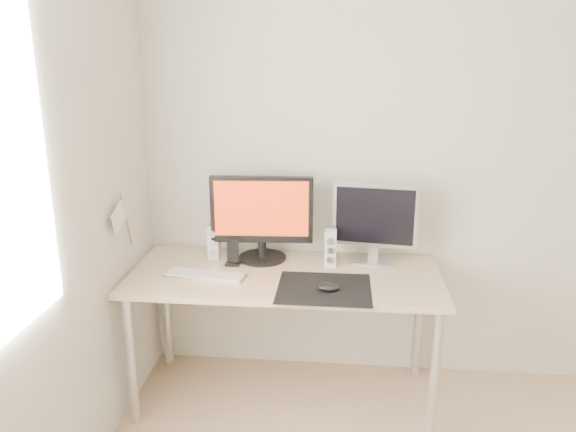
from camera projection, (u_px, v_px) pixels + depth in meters
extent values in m
plane|color=silver|center=(464.00, 164.00, 3.01)|extent=(3.50, 0.00, 3.50)
cube|color=black|center=(324.00, 288.00, 2.70)|extent=(0.45, 0.40, 0.00)
ellipsoid|color=black|center=(328.00, 287.00, 2.66)|extent=(0.10, 0.06, 0.04)
cube|color=#D1B587|center=(285.00, 276.00, 2.90)|extent=(1.60, 0.70, 0.03)
cylinder|color=silver|center=(131.00, 361.00, 2.79)|extent=(0.05, 0.05, 0.70)
cylinder|color=silver|center=(434.00, 377.00, 2.65)|extent=(0.05, 0.05, 0.70)
cylinder|color=silver|center=(167.00, 310.00, 3.34)|extent=(0.05, 0.05, 0.70)
cylinder|color=silver|center=(419.00, 321.00, 3.21)|extent=(0.05, 0.05, 0.70)
cylinder|color=black|center=(262.00, 258.00, 3.09)|extent=(0.27, 0.27, 0.02)
cylinder|color=black|center=(262.00, 246.00, 3.07)|extent=(0.05, 0.05, 0.12)
cube|color=black|center=(262.00, 209.00, 3.00)|extent=(0.55, 0.07, 0.36)
cube|color=#E7570C|center=(261.00, 209.00, 2.97)|extent=(0.50, 0.03, 0.30)
cube|color=silver|center=(373.00, 261.00, 3.04)|extent=(0.24, 0.19, 0.01)
cube|color=silver|center=(374.00, 251.00, 3.03)|extent=(0.06, 0.05, 0.10)
cube|color=#B3B3B6|center=(375.00, 215.00, 2.97)|extent=(0.45, 0.10, 0.34)
cube|color=black|center=(375.00, 216.00, 2.95)|extent=(0.41, 0.06, 0.30)
cube|color=white|center=(214.00, 241.00, 3.08)|extent=(0.06, 0.07, 0.20)
cylinder|color=#B4B4B6|center=(213.00, 253.00, 3.05)|extent=(0.04, 0.01, 0.04)
cylinder|color=#BDBDC0|center=(212.00, 244.00, 3.04)|extent=(0.04, 0.01, 0.04)
cylinder|color=#AEAEB0|center=(212.00, 234.00, 3.02)|extent=(0.04, 0.01, 0.04)
cube|color=white|center=(330.00, 248.00, 2.97)|extent=(0.06, 0.07, 0.20)
cylinder|color=silver|center=(330.00, 260.00, 2.95)|extent=(0.04, 0.01, 0.04)
cylinder|color=silver|center=(330.00, 251.00, 2.93)|extent=(0.04, 0.01, 0.04)
cylinder|color=#AAAAAC|center=(330.00, 241.00, 2.92)|extent=(0.04, 0.01, 0.04)
cube|color=#A9AAAC|center=(205.00, 276.00, 2.85)|extent=(0.43, 0.18, 0.01)
cube|color=white|center=(205.00, 274.00, 2.84)|extent=(0.41, 0.16, 0.01)
cube|color=black|center=(233.00, 263.00, 3.00)|extent=(0.08, 0.07, 0.02)
cube|color=black|center=(233.00, 251.00, 2.98)|extent=(0.06, 0.03, 0.12)
cylinder|color=#A57F54|center=(126.00, 219.00, 2.81)|extent=(0.01, 0.10, 0.29)
cube|color=white|center=(119.00, 217.00, 2.71)|extent=(0.00, 0.19, 0.15)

